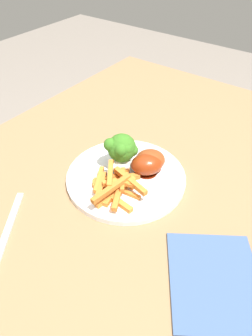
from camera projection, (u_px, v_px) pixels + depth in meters
The scene contains 8 objects.
dining_table at pixel (130, 236), 0.67m from camera, with size 1.22×0.89×0.76m.
dinner_plate at pixel (126, 177), 0.65m from camera, with size 0.25×0.25×0.01m, color white.
broccoli_floret_front at pixel (121, 148), 0.64m from camera, with size 0.06×0.07×0.08m.
carrot_fries_pile at pixel (116, 185), 0.61m from camera, with size 0.13×0.13×0.04m.
chicken_drumstick_near at pixel (148, 161), 0.65m from camera, with size 0.10×0.10×0.04m.
chicken_drumstick_far at pixel (145, 165), 0.64m from camera, with size 0.10×0.10×0.04m.
fork at pixel (7, 232), 0.55m from camera, with size 0.19×0.01×0.01m, color silver.
napkin at pixel (215, 280), 0.48m from camera, with size 0.17×0.14×0.00m, color #3D5684.
Camera 1 is at (-0.33, -0.23, 1.21)m, focal length 33.09 mm.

